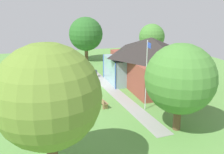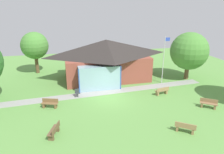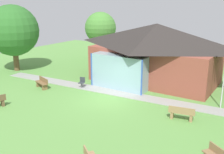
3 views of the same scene
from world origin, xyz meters
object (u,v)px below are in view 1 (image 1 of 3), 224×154
(bench_mid_left, at_px, (76,70))
(tree_west_hedge, at_px, (86,34))
(pavilion, at_px, (149,60))
(bench_front_left, at_px, (38,73))
(bench_front_right, at_px, (17,105))
(bench_mid_right, at_px, (102,102))
(bench_lawn_far_right, at_px, (60,123))
(tree_east_hedge, at_px, (180,79))
(flagpole, at_px, (147,73))
(tree_far_east, at_px, (48,97))
(tree_behind_pavilion_left, at_px, (152,37))
(patio_chair_west, at_px, (95,74))

(bench_mid_left, relative_size, tree_west_hedge, 0.24)
(pavilion, bearing_deg, bench_front_left, -118.82)
(bench_front_left, height_order, bench_front_right, same)
(pavilion, relative_size, tree_west_hedge, 1.72)
(bench_mid_right, bearing_deg, pavilion, 115.77)
(bench_mid_right, xyz_separation_m, bench_lawn_far_right, (2.82, -3.71, 0.00))
(bench_mid_right, height_order, tree_east_hedge, tree_east_hedge)
(bench_mid_right, relative_size, tree_east_hedge, 0.26)
(bench_mid_right, distance_m, bench_mid_left, 11.35)
(flagpole, relative_size, bench_lawn_far_right, 3.81)
(bench_lawn_far_right, xyz_separation_m, tree_far_east, (5.09, -0.76, 3.83))
(flagpole, relative_size, bench_mid_left, 3.59)
(bench_lawn_far_right, bearing_deg, bench_front_left, 40.90)
(bench_front_left, bearing_deg, flagpole, -37.70)
(bench_front_right, relative_size, tree_behind_pavilion_left, 0.26)
(pavilion, distance_m, bench_mid_left, 9.66)
(bench_mid_left, bearing_deg, tree_west_hedge, -3.11)
(pavilion, relative_size, bench_mid_left, 7.13)
(bench_mid_right, relative_size, bench_front_right, 1.05)
(tree_behind_pavilion_left, xyz_separation_m, tree_west_hedge, (-4.35, -8.55, 0.20))
(patio_chair_west, relative_size, tree_far_east, 0.13)
(bench_front_right, relative_size, tree_far_east, 0.22)
(tree_east_hedge, bearing_deg, bench_mid_left, -165.84)
(bench_front_right, bearing_deg, tree_west_hedge, -173.11)
(bench_front_left, relative_size, bench_mid_left, 1.00)
(bench_front_right, bearing_deg, patio_chair_west, 167.22)
(bench_lawn_far_right, distance_m, tree_far_east, 6.42)
(patio_chair_west, bearing_deg, pavilion, -144.05)
(tree_behind_pavilion_left, bearing_deg, pavilion, -26.96)
(bench_mid_left, bearing_deg, bench_mid_right, -160.01)
(bench_mid_left, relative_size, tree_far_east, 0.23)
(patio_chair_west, distance_m, tree_far_east, 18.05)
(bench_mid_right, relative_size, bench_front_left, 1.00)
(bench_front_left, xyz_separation_m, tree_far_east, (18.76, 0.43, 3.83))
(bench_mid_left, bearing_deg, tree_east_hedge, -147.36)
(tree_far_east, bearing_deg, pavilion, 139.35)
(flagpole, xyz_separation_m, bench_front_left, (-12.44, -8.11, -2.70))
(bench_front_left, xyz_separation_m, tree_west_hedge, (-6.93, 7.14, 3.59))
(patio_chair_west, height_order, tree_west_hedge, tree_west_hedge)
(pavilion, height_order, bench_front_left, pavilion)
(patio_chair_west, distance_m, tree_east_hedge, 14.51)
(bench_mid_right, bearing_deg, bench_front_right, -112.63)
(patio_chair_west, height_order, tree_east_hedge, tree_east_hedge)
(bench_lawn_far_right, bearing_deg, bench_mid_left, 22.41)
(bench_mid_right, bearing_deg, tree_behind_pavilion_left, 130.59)
(tree_far_east, bearing_deg, tree_east_hedge, 107.61)
(tree_west_hedge, bearing_deg, bench_front_left, -45.85)
(bench_front_left, distance_m, tree_far_east, 19.16)
(bench_front_left, xyz_separation_m, tree_east_hedge, (16.11, 8.78, 3.17))
(flagpole, relative_size, tree_far_east, 0.84)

